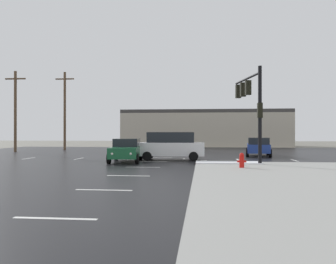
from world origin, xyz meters
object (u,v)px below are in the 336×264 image
fire_hydrant (242,160)px  sedan_blue (258,146)px  utility_pole_distant (65,109)px  suv_white (171,145)px  sedan_green (126,149)px  utility_pole_far (15,110)px  traffic_signal_mast (251,99)px

fire_hydrant → sedan_blue: 11.54m
sedan_blue → utility_pole_distant: utility_pole_distant is taller
fire_hydrant → suv_white: size_ratio=0.16×
sedan_green → utility_pole_far: bearing=-133.1°
suv_white → sedan_blue: suv_white is taller
suv_white → sedan_blue: size_ratio=1.05×
traffic_signal_mast → suv_white: traffic_signal_mast is taller
utility_pole_distant → fire_hydrant: bearing=-48.2°
traffic_signal_mast → sedan_blue: 8.32m
sedan_blue → utility_pole_far: bearing=86.6°
utility_pole_far → suv_white: bearing=-28.3°
traffic_signal_mast → suv_white: 6.75m
sedan_blue → utility_pole_distant: bearing=73.4°
fire_hydrant → utility_pole_far: 26.85m
traffic_signal_mast → utility_pole_far: bearing=50.7°
suv_white → sedan_blue: 8.55m
fire_hydrant → traffic_signal_mast: bearing=75.0°
traffic_signal_mast → utility_pole_distant: 25.16m
traffic_signal_mast → utility_pole_distant: (-19.05, 16.41, 0.59)m
fire_hydrant → sedan_green: sedan_green is taller
sedan_blue → suv_white: bearing=131.4°
fire_hydrant → suv_white: 7.76m
suv_white → sedan_blue: (7.04, 4.85, -0.24)m
sedan_blue → utility_pole_distant: (-20.68, 8.96, 3.91)m
traffic_signal_mast → utility_pole_far: (-22.52, 11.82, 0.26)m
sedan_blue → sedan_green: bearing=130.3°
fire_hydrant → utility_pole_far: bearing=144.1°
fire_hydrant → sedan_blue: (2.64, 11.23, 0.32)m
traffic_signal_mast → fire_hydrant: (-1.01, -3.77, -3.63)m
utility_pole_far → utility_pole_distant: (3.47, 4.60, 0.32)m
utility_pole_distant → utility_pole_far: bearing=-127.0°
sedan_blue → traffic_signal_mast: bearing=174.5°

